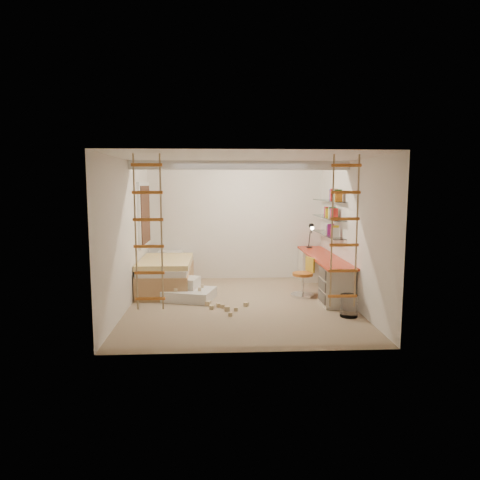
{
  "coord_description": "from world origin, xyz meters",
  "views": [
    {
      "loc": [
        -0.4,
        -7.57,
        2.16
      ],
      "look_at": [
        0.0,
        0.3,
        1.15
      ],
      "focal_mm": 32.0,
      "sensor_mm": 36.0,
      "label": 1
    }
  ],
  "objects": [
    {
      "name": "task_lamp",
      "position": [
        1.67,
        1.82,
        1.14
      ],
      "size": [
        0.14,
        0.36,
        0.57
      ],
      "color": "black",
      "rests_on": "desk"
    },
    {
      "name": "waste_bin",
      "position": [
        1.75,
        -0.8,
        0.18
      ],
      "size": [
        0.29,
        0.29,
        0.37
      ],
      "primitive_type": "cylinder",
      "color": "white",
      "rests_on": "floor"
    },
    {
      "name": "bed",
      "position": [
        -1.48,
        1.23,
        0.33
      ],
      "size": [
        1.02,
        2.0,
        0.69
      ],
      "color": "#AD7F51",
      "rests_on": "floor"
    },
    {
      "name": "rope_ladder_right",
      "position": [
        1.35,
        -1.75,
        1.52
      ],
      "size": [
        0.41,
        0.04,
        2.13
      ],
      "primitive_type": null,
      "color": "orange",
      "rests_on": "ceiling"
    },
    {
      "name": "play_platform",
      "position": [
        -0.99,
        0.44,
        0.16
      ],
      "size": [
        1.06,
        0.92,
        0.4
      ],
      "color": "silver",
      "rests_on": "floor"
    },
    {
      "name": "shelves",
      "position": [
        1.87,
        1.13,
        1.5
      ],
      "size": [
        0.25,
        1.8,
        0.71
      ],
      "color": "white",
      "rests_on": "wall_right"
    },
    {
      "name": "ceiling_beam",
      "position": [
        0.0,
        0.3,
        2.52
      ],
      "size": [
        4.0,
        0.18,
        0.16
      ],
      "primitive_type": "cube",
      "color": "white",
      "rests_on": "ceiling"
    },
    {
      "name": "window_frame",
      "position": [
        -1.97,
        1.5,
        1.55
      ],
      "size": [
        0.06,
        1.15,
        1.35
      ],
      "primitive_type": "cube",
      "color": "white",
      "rests_on": "wall_left"
    },
    {
      "name": "swivel_chair",
      "position": [
        1.26,
        0.52,
        0.28
      ],
      "size": [
        0.57,
        0.57,
        0.76
      ],
      "color": "#B66423",
      "rests_on": "floor"
    },
    {
      "name": "window_blind",
      "position": [
        -1.93,
        1.5,
        1.55
      ],
      "size": [
        0.02,
        1.0,
        1.2
      ],
      "primitive_type": "cube",
      "color": "#4C2D1E",
      "rests_on": "window_frame"
    },
    {
      "name": "floor",
      "position": [
        0.0,
        0.0,
        0.0
      ],
      "size": [
        4.5,
        4.5,
        0.0
      ],
      "primitive_type": "plane",
      "color": "#988462",
      "rests_on": "ground"
    },
    {
      "name": "rope_ladder_left",
      "position": [
        -1.35,
        -1.75,
        1.52
      ],
      "size": [
        0.41,
        0.04,
        2.13
      ],
      "primitive_type": null,
      "color": "#C67021",
      "rests_on": "ceiling"
    },
    {
      "name": "toy_blocks",
      "position": [
        -0.6,
        0.03,
        0.18
      ],
      "size": [
        1.35,
        1.32,
        0.67
      ],
      "color": "#CCB284",
      "rests_on": "floor"
    },
    {
      "name": "desk",
      "position": [
        1.72,
        0.86,
        0.4
      ],
      "size": [
        0.56,
        2.8,
        0.75
      ],
      "color": "red",
      "rests_on": "floor"
    },
    {
      "name": "books",
      "position": [
        1.87,
        1.13,
        1.64
      ],
      "size": [
        0.14,
        0.7,
        0.92
      ],
      "color": "white",
      "rests_on": "shelves"
    }
  ]
}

